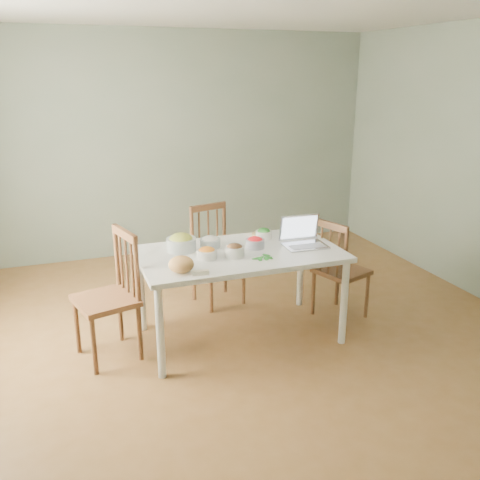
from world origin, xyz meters
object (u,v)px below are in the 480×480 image
object	(u,v)px
bread_boule	(181,264)
laptop	(306,233)
chair_left	(105,297)
dining_table	(240,295)
chair_right	(342,269)
bowl_squash	(181,242)
chair_far	(218,256)

from	to	relation	value
bread_boule	laptop	xyz separation A→B (m)	(1.14, 0.22, 0.06)
chair_left	laptop	distance (m)	1.73
dining_table	laptop	xyz separation A→B (m)	(0.57, -0.07, 0.52)
chair_right	laptop	size ratio (longest dim) A/B	2.67
chair_right	bowl_squash	size ratio (longest dim) A/B	3.85
bowl_squash	chair_right	bearing A→B (deg)	-5.23
dining_table	laptop	bearing A→B (deg)	-7.20
chair_far	chair_right	size ratio (longest dim) A/B	1.02
chair_far	chair_left	distance (m)	1.36
dining_table	bread_boule	world-z (taller)	bread_boule
chair_right	laptop	bearing A→B (deg)	87.06
dining_table	bread_boule	size ratio (longest dim) A/B	8.72
chair_far	bread_boule	size ratio (longest dim) A/B	5.08
chair_far	bowl_squash	distance (m)	0.83
chair_left	dining_table	bearing A→B (deg)	72.95
chair_left	chair_right	bearing A→B (deg)	75.46
chair_left	laptop	world-z (taller)	chair_left
bread_boule	dining_table	bearing A→B (deg)	27.30
dining_table	chair_left	xyz separation A→B (m)	(-1.11, 0.04, 0.13)
chair_right	dining_table	bearing A→B (deg)	74.25
dining_table	laptop	world-z (taller)	laptop
chair_left	laptop	xyz separation A→B (m)	(1.68, -0.11, 0.39)
laptop	dining_table	bearing A→B (deg)	175.35
dining_table	laptop	distance (m)	0.77
dining_table	bread_boule	bearing A→B (deg)	-152.70
chair_right	bread_boule	size ratio (longest dim) A/B	4.97
chair_far	bread_boule	distance (m)	1.26
dining_table	bowl_squash	distance (m)	0.68
bowl_squash	laptop	size ratio (longest dim) A/B	0.69
dining_table	laptop	size ratio (longest dim) A/B	4.69
chair_right	bread_boule	xyz separation A→B (m)	(-1.59, -0.35, 0.37)
bowl_squash	laptop	xyz separation A→B (m)	(1.02, -0.26, 0.05)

